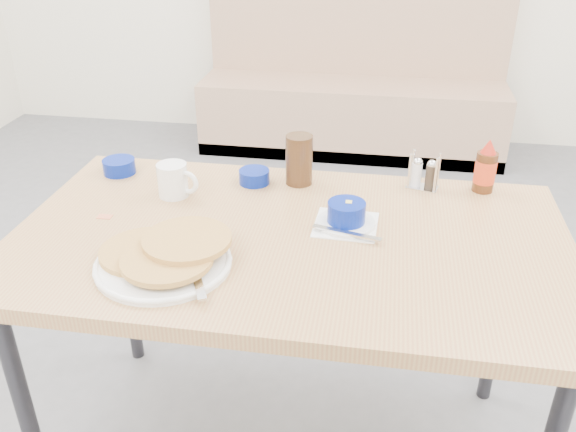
% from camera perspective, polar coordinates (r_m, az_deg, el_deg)
% --- Properties ---
extents(booth_bench, '(1.90, 0.56, 1.22)m').
position_cam_1_polar(booth_bench, '(4.02, 6.08, 11.29)').
color(booth_bench, tan).
rests_on(booth_bench, ground).
extents(dining_table, '(1.40, 0.80, 0.76)m').
position_cam_1_polar(dining_table, '(1.56, 0.12, -3.71)').
color(dining_table, tan).
rests_on(dining_table, ground).
extents(pancake_plate, '(0.31, 0.31, 0.06)m').
position_cam_1_polar(pancake_plate, '(1.43, -11.44, -3.74)').
color(pancake_plate, white).
rests_on(pancake_plate, dining_table).
extents(coffee_mug, '(0.12, 0.08, 0.10)m').
position_cam_1_polar(coffee_mug, '(1.73, -10.62, 3.35)').
color(coffee_mug, white).
rests_on(coffee_mug, dining_table).
extents(grits_setting, '(0.18, 0.17, 0.07)m').
position_cam_1_polar(grits_setting, '(1.57, 5.47, 0.02)').
color(grits_setting, white).
rests_on(grits_setting, dining_table).
extents(creamer_bowl, '(0.10, 0.10, 0.04)m').
position_cam_1_polar(creamer_bowl, '(1.93, -15.52, 4.49)').
color(creamer_bowl, navy).
rests_on(creamer_bowl, dining_table).
extents(butter_bowl, '(0.09, 0.09, 0.04)m').
position_cam_1_polar(butter_bowl, '(1.79, -3.17, 3.69)').
color(butter_bowl, navy).
rests_on(butter_bowl, dining_table).
extents(amber_tumbler, '(0.09, 0.09, 0.15)m').
position_cam_1_polar(amber_tumbler, '(1.77, 1.05, 5.29)').
color(amber_tumbler, '#3C2413').
rests_on(amber_tumbler, dining_table).
extents(condiment_caddy, '(0.10, 0.07, 0.11)m').
position_cam_1_polar(condiment_caddy, '(1.80, 12.55, 3.68)').
color(condiment_caddy, silver).
rests_on(condiment_caddy, dining_table).
extents(syrup_bottle, '(0.06, 0.06, 0.16)m').
position_cam_1_polar(syrup_bottle, '(1.81, 17.99, 4.21)').
color(syrup_bottle, '#47230F').
rests_on(syrup_bottle, dining_table).
extents(sugar_wrapper, '(0.04, 0.03, 0.00)m').
position_cam_1_polar(sugar_wrapper, '(1.68, -16.78, -0.06)').
color(sugar_wrapper, '#D46B46').
rests_on(sugar_wrapper, dining_table).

